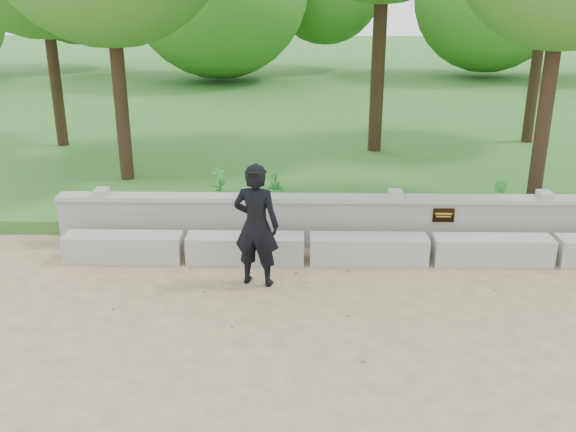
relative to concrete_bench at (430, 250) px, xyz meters
The scene contains 8 objects.
ground 1.91m from the concrete_bench, 90.00° to the right, with size 80.00×80.00×0.00m, color tan.
lawn 12.10m from the concrete_bench, 90.00° to the left, with size 40.00×22.00×0.25m, color #2F742A.
concrete_bench is the anchor object (origin of this frame).
parapet_wall 0.74m from the concrete_bench, 89.99° to the left, with size 12.50×0.35×0.90m.
man_main 2.96m from the concrete_bench, 163.53° to the right, with size 0.78×0.71×1.88m.
shrub_a 4.42m from the concrete_bench, 146.98° to the left, with size 0.36×0.24×0.68m, color green.
shrub_b 2.64m from the concrete_bench, 49.90° to the left, with size 0.29×0.23×0.53m, color green.
shrub_d 3.55m from the concrete_bench, 137.47° to the left, with size 0.36×0.32×0.64m, color green.
Camera 1 is at (-2.12, -7.71, 4.29)m, focal length 40.00 mm.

